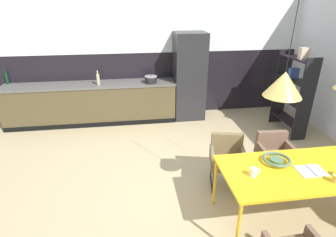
{
  "coord_description": "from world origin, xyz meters",
  "views": [
    {
      "loc": [
        -0.59,
        -2.99,
        2.52
      ],
      "look_at": [
        -0.06,
        0.72,
        0.86
      ],
      "focal_mm": 28.66,
      "sensor_mm": 36.0,
      "label": 1
    }
  ],
  "objects_px": {
    "armchair_facing_counter": "(227,154)",
    "fruit_bowl": "(277,160)",
    "armchair_far_side": "(274,150)",
    "pendant_lamp_over_table_near": "(284,84)",
    "refrigerator_column": "(189,77)",
    "bottle_spice_small": "(98,79)",
    "cooking_pot": "(151,80)",
    "open_shelf_unit": "(293,89)",
    "open_book": "(311,171)",
    "mug_dark_espresso": "(336,179)",
    "dining_table": "(299,173)",
    "bottle_wine_green": "(7,78)",
    "mug_wide_latte": "(254,172)"
  },
  "relations": [
    {
      "from": "mug_wide_latte",
      "to": "cooking_pot",
      "type": "distance_m",
      "value": 3.41
    },
    {
      "from": "fruit_bowl",
      "to": "bottle_wine_green",
      "type": "bearing_deg",
      "value": 141.17
    },
    {
      "from": "open_shelf_unit",
      "to": "pendant_lamp_over_table_near",
      "type": "xyz_separation_m",
      "value": [
        -1.68,
        -2.3,
        0.85
      ]
    },
    {
      "from": "open_book",
      "to": "mug_dark_espresso",
      "type": "bearing_deg",
      "value": -58.37
    },
    {
      "from": "dining_table",
      "to": "armchair_facing_counter",
      "type": "relative_size",
      "value": 2.37
    },
    {
      "from": "mug_dark_espresso",
      "to": "pendant_lamp_over_table_near",
      "type": "bearing_deg",
      "value": 152.44
    },
    {
      "from": "open_book",
      "to": "bottle_wine_green",
      "type": "height_order",
      "value": "bottle_wine_green"
    },
    {
      "from": "refrigerator_column",
      "to": "bottle_wine_green",
      "type": "bearing_deg",
      "value": 176.55
    },
    {
      "from": "refrigerator_column",
      "to": "bottle_spice_small",
      "type": "bearing_deg",
      "value": -177.47
    },
    {
      "from": "armchair_far_side",
      "to": "pendant_lamp_over_table_near",
      "type": "distance_m",
      "value": 1.57
    },
    {
      "from": "armchair_facing_counter",
      "to": "bottle_spice_small",
      "type": "bearing_deg",
      "value": -38.12
    },
    {
      "from": "mug_dark_espresso",
      "to": "armchair_far_side",
      "type": "bearing_deg",
      "value": 93.72
    },
    {
      "from": "dining_table",
      "to": "cooking_pot",
      "type": "height_order",
      "value": "cooking_pot"
    },
    {
      "from": "refrigerator_column",
      "to": "bottle_spice_small",
      "type": "relative_size",
      "value": 6.36
    },
    {
      "from": "refrigerator_column",
      "to": "pendant_lamp_over_table_near",
      "type": "height_order",
      "value": "pendant_lamp_over_table_near"
    },
    {
      "from": "armchair_facing_counter",
      "to": "fruit_bowl",
      "type": "xyz_separation_m",
      "value": [
        0.35,
        -0.66,
        0.29
      ]
    },
    {
      "from": "pendant_lamp_over_table_near",
      "to": "open_book",
      "type": "bearing_deg",
      "value": -11.63
    },
    {
      "from": "open_book",
      "to": "mug_dark_espresso",
      "type": "height_order",
      "value": "mug_dark_espresso"
    },
    {
      "from": "pendant_lamp_over_table_near",
      "to": "refrigerator_column",
      "type": "bearing_deg",
      "value": 93.61
    },
    {
      "from": "armchair_facing_counter",
      "to": "pendant_lamp_over_table_near",
      "type": "distance_m",
      "value": 1.5
    },
    {
      "from": "dining_table",
      "to": "armchair_far_side",
      "type": "distance_m",
      "value": 0.86
    },
    {
      "from": "armchair_far_side",
      "to": "mug_wide_latte",
      "type": "xyz_separation_m",
      "value": [
        -0.75,
        -0.86,
        0.28
      ]
    },
    {
      "from": "open_book",
      "to": "pendant_lamp_over_table_near",
      "type": "relative_size",
      "value": 0.25
    },
    {
      "from": "dining_table",
      "to": "pendant_lamp_over_table_near",
      "type": "xyz_separation_m",
      "value": [
        -0.36,
        0.05,
        1.06
      ]
    },
    {
      "from": "armchair_facing_counter",
      "to": "open_shelf_unit",
      "type": "relative_size",
      "value": 0.44
    },
    {
      "from": "cooking_pot",
      "to": "pendant_lamp_over_table_near",
      "type": "xyz_separation_m",
      "value": [
        1.07,
        -3.21,
        0.8
      ]
    },
    {
      "from": "armchair_far_side",
      "to": "mug_wide_latte",
      "type": "distance_m",
      "value": 1.18
    },
    {
      "from": "mug_dark_espresso",
      "to": "open_shelf_unit",
      "type": "height_order",
      "value": "open_shelf_unit"
    },
    {
      "from": "armchair_facing_counter",
      "to": "mug_wide_latte",
      "type": "bearing_deg",
      "value": 100.53
    },
    {
      "from": "open_shelf_unit",
      "to": "pendant_lamp_over_table_near",
      "type": "distance_m",
      "value": 2.97
    },
    {
      "from": "fruit_bowl",
      "to": "open_book",
      "type": "distance_m",
      "value": 0.38
    },
    {
      "from": "bottle_wine_green",
      "to": "open_shelf_unit",
      "type": "height_order",
      "value": "open_shelf_unit"
    },
    {
      "from": "open_book",
      "to": "mug_wide_latte",
      "type": "distance_m",
      "value": 0.69
    },
    {
      "from": "refrigerator_column",
      "to": "cooking_pot",
      "type": "distance_m",
      "value": 0.87
    },
    {
      "from": "armchair_facing_counter",
      "to": "mug_dark_espresso",
      "type": "xyz_separation_m",
      "value": [
        0.79,
        -1.1,
        0.3
      ]
    },
    {
      "from": "armchair_facing_counter",
      "to": "cooking_pot",
      "type": "bearing_deg",
      "value": -57.15
    },
    {
      "from": "dining_table",
      "to": "mug_wide_latte",
      "type": "bearing_deg",
      "value": -176.15
    },
    {
      "from": "mug_wide_latte",
      "to": "open_book",
      "type": "bearing_deg",
      "value": -0.85
    },
    {
      "from": "dining_table",
      "to": "fruit_bowl",
      "type": "height_order",
      "value": "fruit_bowl"
    },
    {
      "from": "mug_wide_latte",
      "to": "mug_dark_espresso",
      "type": "bearing_deg",
      "value": -15.45
    },
    {
      "from": "bottle_wine_green",
      "to": "armchair_facing_counter",
      "type": "bearing_deg",
      "value": -35.36
    },
    {
      "from": "bottle_spice_small",
      "to": "bottle_wine_green",
      "type": "bearing_deg",
      "value": 170.47
    },
    {
      "from": "pendant_lamp_over_table_near",
      "to": "bottle_wine_green",
      "type": "bearing_deg",
      "value": 139.01
    },
    {
      "from": "open_shelf_unit",
      "to": "armchair_far_side",
      "type": "bearing_deg",
      "value": -36.99
    },
    {
      "from": "cooking_pot",
      "to": "bottle_wine_green",
      "type": "xyz_separation_m",
      "value": [
        -3.02,
        0.35,
        0.05
      ]
    },
    {
      "from": "dining_table",
      "to": "armchair_facing_counter",
      "type": "xyz_separation_m",
      "value": [
        -0.55,
        0.83,
        -0.21
      ]
    },
    {
      "from": "fruit_bowl",
      "to": "mug_dark_espresso",
      "type": "distance_m",
      "value": 0.62
    },
    {
      "from": "armchair_far_side",
      "to": "mug_dark_espresso",
      "type": "height_order",
      "value": "mug_dark_espresso"
    },
    {
      "from": "mug_wide_latte",
      "to": "open_shelf_unit",
      "type": "xyz_separation_m",
      "value": [
        1.9,
        2.39,
        0.12
      ]
    },
    {
      "from": "mug_dark_espresso",
      "to": "pendant_lamp_over_table_near",
      "type": "relative_size",
      "value": 0.09
    }
  ]
}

